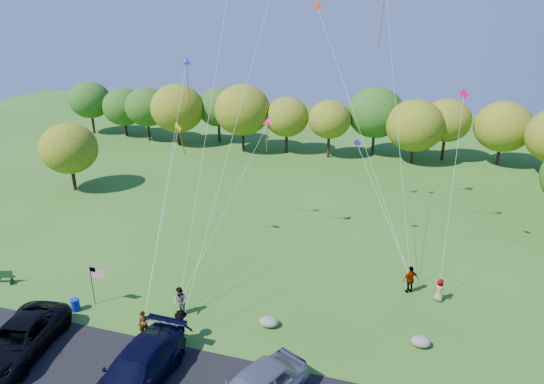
# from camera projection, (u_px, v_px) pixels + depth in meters

# --- Properties ---
(ground) EXTENTS (140.00, 140.00, 0.00)m
(ground) POSITION_uv_depth(u_px,v_px,m) (193.00, 336.00, 27.68)
(ground) COLOR #305F1B
(ground) RESTS_ON ground
(treeline) EXTENTS (76.86, 26.83, 8.19)m
(treeline) POSITION_uv_depth(u_px,v_px,m) (315.00, 122.00, 58.12)
(treeline) COLOR #332212
(treeline) RESTS_ON ground
(minivan_dark) EXTENTS (3.96, 6.81, 1.78)m
(minivan_dark) POSITION_uv_depth(u_px,v_px,m) (19.00, 339.00, 25.97)
(minivan_dark) COLOR black
(minivan_dark) RESTS_ON asphalt_lane
(minivan_navy) EXTENTS (2.80, 6.72, 1.94)m
(minivan_navy) POSITION_uv_depth(u_px,v_px,m) (136.00, 371.00, 23.58)
(minivan_navy) COLOR black
(minivan_navy) RESTS_ON asphalt_lane
(flyer_a) EXTENTS (0.72, 0.68, 1.65)m
(flyer_a) POSITION_uv_depth(u_px,v_px,m) (144.00, 324.00, 27.39)
(flyer_a) COLOR #4C4C59
(flyer_a) RESTS_ON ground
(flyer_b) EXTENTS (1.17, 1.10, 1.90)m
(flyer_b) POSITION_uv_depth(u_px,v_px,m) (180.00, 302.00, 29.25)
(flyer_b) COLOR #4C4C59
(flyer_b) RESTS_ON ground
(flyer_c) EXTENTS (1.31, 0.82, 1.93)m
(flyer_c) POSITION_uv_depth(u_px,v_px,m) (181.00, 326.00, 27.02)
(flyer_c) COLOR #4C4C59
(flyer_c) RESTS_ON ground
(flyer_d) EXTENTS (1.18, 1.03, 1.91)m
(flyer_d) POSITION_uv_depth(u_px,v_px,m) (410.00, 279.00, 31.64)
(flyer_d) COLOR #4C4C59
(flyer_d) RESTS_ON ground
(flyer_e) EXTENTS (0.89, 0.76, 1.54)m
(flyer_e) POSITION_uv_depth(u_px,v_px,m) (439.00, 290.00, 30.78)
(flyer_e) COLOR #4C4C59
(flyer_e) RESTS_ON ground
(park_bench) EXTENTS (1.69, 0.85, 0.97)m
(park_bench) POSITION_uv_depth(u_px,v_px,m) (1.00, 276.00, 32.86)
(park_bench) COLOR #153C18
(park_bench) RESTS_ON ground
(trash_barrel) EXTENTS (0.53, 0.53, 0.80)m
(trash_barrel) POSITION_uv_depth(u_px,v_px,m) (75.00, 305.00, 29.92)
(trash_barrel) COLOR #0B1EB1
(trash_barrel) RESTS_ON ground
(flag_assembly) EXTENTS (1.00, 0.65, 2.71)m
(flag_assembly) POSITION_uv_depth(u_px,v_px,m) (95.00, 277.00, 29.87)
(flag_assembly) COLOR black
(flag_assembly) RESTS_ON ground
(boulder_near) EXTENTS (1.16, 0.91, 0.58)m
(boulder_near) POSITION_uv_depth(u_px,v_px,m) (269.00, 322.00, 28.50)
(boulder_near) COLOR slate
(boulder_near) RESTS_ON ground
(boulder_far) EXTENTS (1.08, 0.90, 0.56)m
(boulder_far) POSITION_uv_depth(u_px,v_px,m) (421.00, 342.00, 26.83)
(boulder_far) COLOR slate
(boulder_far) RESTS_ON ground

